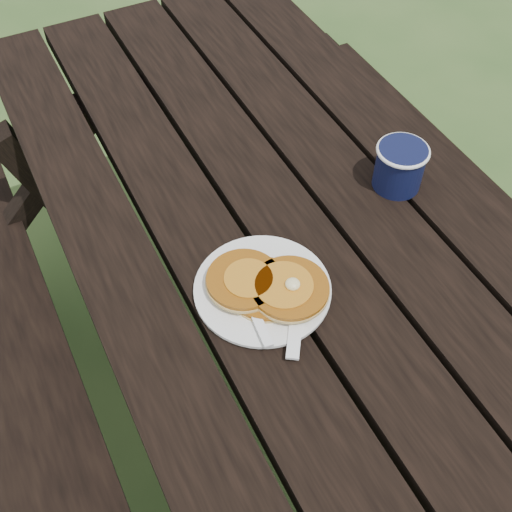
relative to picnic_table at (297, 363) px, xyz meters
name	(u,v)px	position (x,y,z in m)	size (l,w,h in m)	color
ground	(290,434)	(0.00, 0.00, -0.37)	(60.00, 60.00, 0.00)	#324E21
picnic_table	(297,363)	(0.00, 0.00, 0.00)	(1.36, 1.80, 0.75)	black
plate	(262,290)	(-0.11, -0.04, 0.39)	(0.22, 0.22, 0.01)	white
pancake_stack	(268,286)	(-0.10, -0.05, 0.41)	(0.18, 0.17, 0.04)	#9B5711
knife	(297,309)	(-0.08, -0.10, 0.39)	(0.02, 0.18, 0.01)	white
fork	(257,318)	(-0.15, -0.09, 0.40)	(0.03, 0.16, 0.01)	white
coffee_cup	(400,164)	(0.23, 0.07, 0.43)	(0.10, 0.10, 0.09)	#0E1234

